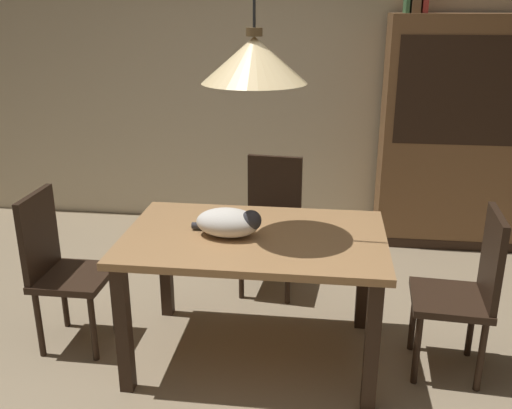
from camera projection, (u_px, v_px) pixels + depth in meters
The scene contains 9 objects.
ground at pixel (238, 403), 2.88m from camera, with size 10.00×10.00×0.00m, color #998466.
back_wall at pixel (284, 61), 4.88m from camera, with size 6.40×0.10×2.90m, color beige.
dining_table at pixel (254, 252), 3.07m from camera, with size 1.40×0.90×0.75m.
chair_left_side at pixel (59, 264), 3.25m from camera, with size 0.40×0.40×0.93m.
chair_far_back at pixel (272, 218), 3.94m from camera, with size 0.44×0.44×0.93m.
chair_right_side at pixel (467, 287), 2.98m from camera, with size 0.43×0.43×0.93m.
cat_sleeping at pixel (230, 222), 2.99m from camera, with size 0.39×0.25×0.16m.
pendant_lamp at pixel (254, 59), 2.73m from camera, with size 0.52×0.52×1.30m.
hutch_bookcase at pixel (450, 138), 4.59m from camera, with size 1.12×0.45×1.85m.
Camera 1 is at (0.39, -2.35, 1.92)m, focal length 39.83 mm.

